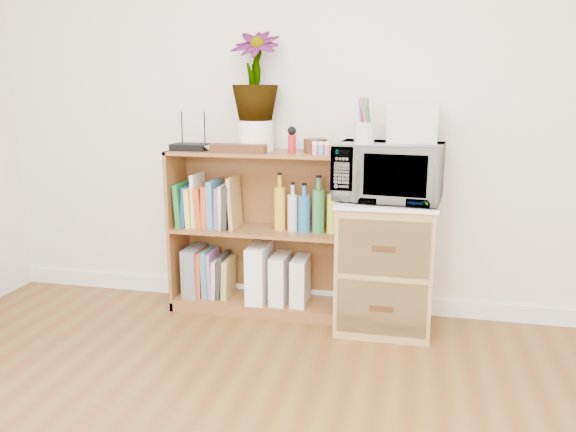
% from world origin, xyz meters
% --- Properties ---
extents(skirting_board, '(4.00, 0.02, 0.10)m').
position_xyz_m(skirting_board, '(0.00, 2.24, 0.05)').
color(skirting_board, white).
rests_on(skirting_board, ground).
extents(bookshelf, '(1.00, 0.30, 0.95)m').
position_xyz_m(bookshelf, '(-0.35, 2.10, 0.47)').
color(bookshelf, brown).
rests_on(bookshelf, ground).
extents(wicker_unit, '(0.50, 0.45, 0.70)m').
position_xyz_m(wicker_unit, '(0.40, 2.02, 0.35)').
color(wicker_unit, '#9E7542').
rests_on(wicker_unit, ground).
extents(microwave, '(0.58, 0.42, 0.30)m').
position_xyz_m(microwave, '(0.40, 2.02, 0.87)').
color(microwave, silver).
rests_on(microwave, wicker_unit).
extents(pen_cup, '(0.10, 0.10, 0.11)m').
position_xyz_m(pen_cup, '(0.27, 1.92, 1.08)').
color(pen_cup, silver).
rests_on(pen_cup, microwave).
extents(small_appliance, '(0.25, 0.21, 0.20)m').
position_xyz_m(small_appliance, '(0.51, 2.07, 1.12)').
color(small_appliance, silver).
rests_on(small_appliance, microwave).
extents(router, '(0.21, 0.14, 0.04)m').
position_xyz_m(router, '(-0.73, 2.08, 0.97)').
color(router, black).
rests_on(router, bookshelf).
extents(white_bowl, '(0.13, 0.13, 0.03)m').
position_xyz_m(white_bowl, '(-0.57, 2.07, 0.97)').
color(white_bowl, white).
rests_on(white_bowl, bookshelf).
extents(plant_pot, '(0.20, 0.20, 0.17)m').
position_xyz_m(plant_pot, '(-0.35, 2.12, 1.04)').
color(plant_pot, white).
rests_on(plant_pot, bookshelf).
extents(potted_plant, '(0.27, 0.27, 0.49)m').
position_xyz_m(potted_plant, '(-0.35, 2.12, 1.36)').
color(potted_plant, '#437F33').
rests_on(potted_plant, plant_pot).
extents(trinket_box, '(0.31, 0.08, 0.05)m').
position_xyz_m(trinket_box, '(-0.42, 2.00, 0.98)').
color(trinket_box, '#3B2310').
rests_on(trinket_box, bookshelf).
extents(kokeshi_doll, '(0.04, 0.04, 0.10)m').
position_xyz_m(kokeshi_doll, '(-0.13, 2.06, 1.00)').
color(kokeshi_doll, red).
rests_on(kokeshi_doll, bookshelf).
extents(wooden_bowl, '(0.13, 0.13, 0.08)m').
position_xyz_m(wooden_bowl, '(-0.01, 2.11, 0.99)').
color(wooden_bowl, '#3B1E10').
rests_on(wooden_bowl, bookshelf).
extents(paint_jars, '(0.10, 0.04, 0.05)m').
position_xyz_m(paint_jars, '(0.04, 2.01, 0.98)').
color(paint_jars, pink).
rests_on(paint_jars, bookshelf).
extents(file_box, '(0.09, 0.24, 0.29)m').
position_xyz_m(file_box, '(-0.74, 2.10, 0.22)').
color(file_box, slate).
rests_on(file_box, bookshelf).
extents(magazine_holder_left, '(0.11, 0.27, 0.34)m').
position_xyz_m(magazine_holder_left, '(-0.33, 2.09, 0.24)').
color(magazine_holder_left, white).
rests_on(magazine_holder_left, bookshelf).
extents(magazine_holder_mid, '(0.09, 0.23, 0.28)m').
position_xyz_m(magazine_holder_mid, '(-0.21, 2.09, 0.21)').
color(magazine_holder_mid, white).
rests_on(magazine_holder_mid, bookshelf).
extents(magazine_holder_right, '(0.09, 0.22, 0.27)m').
position_xyz_m(magazine_holder_right, '(-0.08, 2.09, 0.21)').
color(magazine_holder_right, silver).
rests_on(magazine_holder_right, bookshelf).
extents(cookbooks, '(0.36, 0.20, 0.31)m').
position_xyz_m(cookbooks, '(-0.64, 2.10, 0.63)').
color(cookbooks, '#1C692F').
rests_on(cookbooks, bookshelf).
extents(liquor_bottles, '(0.46, 0.07, 0.32)m').
position_xyz_m(liquor_bottles, '(-0.01, 2.10, 0.64)').
color(liquor_bottles, gold).
rests_on(liquor_bottles, bookshelf).
extents(lower_books, '(0.20, 0.19, 0.29)m').
position_xyz_m(lower_books, '(-0.61, 2.10, 0.20)').
color(lower_books, '#CF4624').
rests_on(lower_books, bookshelf).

